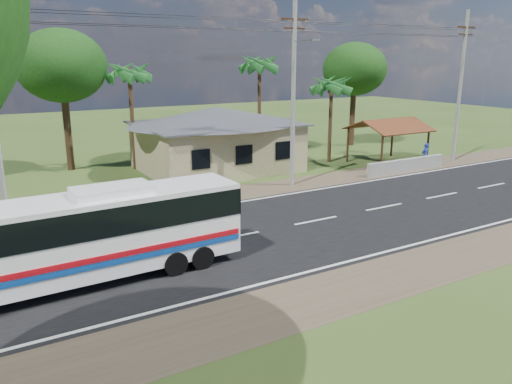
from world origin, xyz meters
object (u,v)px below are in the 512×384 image
Objects in this scene: motorcycle at (416,164)px; person at (425,155)px; waiting_shed at (389,127)px; coach_bus at (89,230)px.

motorcycle is 1.40m from person.
waiting_shed is 3.71m from motorcycle.
motorcycle is at bearing -89.76° from waiting_shed.
coach_bus is at bearing 101.21° from motorcycle.
waiting_shed is 3.38× the size of motorcycle.
person is at bearing -63.18° from waiting_shed.
coach_bus is 6.18× the size of person.
motorcycle is at bearing 14.91° from coach_bus.
waiting_shed reaches higher than motorcycle.
person is (1.27, -2.51, -1.85)m from waiting_shed.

